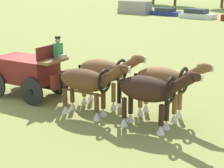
{
  "coord_description": "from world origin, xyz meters",
  "views": [
    {
      "loc": [
        11.82,
        -11.03,
        5.11
      ],
      "look_at": [
        4.41,
        0.22,
        1.2
      ],
      "focal_mm": 58.79,
      "sensor_mm": 36.0,
      "label": 1
    }
  ],
  "objects_px": {
    "draft_horse_lead_off": "(150,91)",
    "show_wagon": "(29,71)",
    "parked_vehicle_c": "(197,14)",
    "draft_horse_rear_off": "(87,82)",
    "parked_vehicle_a": "(135,8)",
    "parked_vehicle_b": "(166,12)",
    "draft_horse_rear_near": "(105,72)",
    "draft_horse_lead_near": "(164,82)"
  },
  "relations": [
    {
      "from": "parked_vehicle_a",
      "to": "parked_vehicle_c",
      "type": "distance_m",
      "value": 10.11
    },
    {
      "from": "draft_horse_rear_off",
      "to": "draft_horse_lead_near",
      "type": "distance_m",
      "value": 2.89
    },
    {
      "from": "show_wagon",
      "to": "parked_vehicle_b",
      "type": "bearing_deg",
      "value": 106.32
    },
    {
      "from": "draft_horse_rear_near",
      "to": "draft_horse_rear_off",
      "type": "height_order",
      "value": "draft_horse_rear_near"
    },
    {
      "from": "draft_horse_lead_off",
      "to": "draft_horse_rear_near",
      "type": "bearing_deg",
      "value": 156.69
    },
    {
      "from": "draft_horse_rear_off",
      "to": "parked_vehicle_b",
      "type": "xyz_separation_m",
      "value": [
        -14.39,
        37.43,
        -0.88
      ]
    },
    {
      "from": "draft_horse_lead_off",
      "to": "parked_vehicle_c",
      "type": "bearing_deg",
      "value": 108.3
    },
    {
      "from": "draft_horse_lead_off",
      "to": "parked_vehicle_a",
      "type": "bearing_deg",
      "value": 120.65
    },
    {
      "from": "parked_vehicle_b",
      "to": "draft_horse_lead_near",
      "type": "bearing_deg",
      "value": -64.85
    },
    {
      "from": "show_wagon",
      "to": "draft_horse_rear_near",
      "type": "bearing_deg",
      "value": 13.58
    },
    {
      "from": "draft_horse_lead_near",
      "to": "draft_horse_lead_off",
      "type": "relative_size",
      "value": 0.99
    },
    {
      "from": "draft_horse_rear_near",
      "to": "draft_horse_lead_off",
      "type": "bearing_deg",
      "value": -23.31
    },
    {
      "from": "show_wagon",
      "to": "parked_vehicle_b",
      "type": "distance_m",
      "value": 38.53
    },
    {
      "from": "draft_horse_rear_near",
      "to": "draft_horse_lead_off",
      "type": "height_order",
      "value": "draft_horse_rear_near"
    },
    {
      "from": "parked_vehicle_c",
      "to": "draft_horse_rear_off",
      "type": "bearing_deg",
      "value": -75.55
    },
    {
      "from": "draft_horse_rear_off",
      "to": "parked_vehicle_a",
      "type": "relative_size",
      "value": 0.6
    },
    {
      "from": "show_wagon",
      "to": "draft_horse_rear_off",
      "type": "bearing_deg",
      "value": -7.29
    },
    {
      "from": "draft_horse_lead_off",
      "to": "parked_vehicle_b",
      "type": "distance_m",
      "value": 40.98
    },
    {
      "from": "parked_vehicle_a",
      "to": "draft_horse_rear_off",
      "type": "bearing_deg",
      "value": -62.5
    },
    {
      "from": "draft_horse_rear_off",
      "to": "parked_vehicle_a",
      "type": "bearing_deg",
      "value": 117.5
    },
    {
      "from": "draft_horse_lead_near",
      "to": "parked_vehicle_b",
      "type": "bearing_deg",
      "value": 115.15
    },
    {
      "from": "draft_horse_lead_off",
      "to": "show_wagon",
      "type": "bearing_deg",
      "value": 177.11
    },
    {
      "from": "parked_vehicle_a",
      "to": "parked_vehicle_c",
      "type": "bearing_deg",
      "value": -6.13
    },
    {
      "from": "draft_horse_rear_off",
      "to": "parked_vehicle_b",
      "type": "distance_m",
      "value": 40.11
    },
    {
      "from": "draft_horse_rear_near",
      "to": "parked_vehicle_a",
      "type": "distance_m",
      "value": 40.7
    },
    {
      "from": "show_wagon",
      "to": "draft_horse_rear_off",
      "type": "height_order",
      "value": "show_wagon"
    },
    {
      "from": "parked_vehicle_a",
      "to": "parked_vehicle_b",
      "type": "distance_m",
      "value": 4.97
    },
    {
      "from": "draft_horse_lead_near",
      "to": "parked_vehicle_c",
      "type": "height_order",
      "value": "draft_horse_lead_near"
    },
    {
      "from": "draft_horse_lead_near",
      "to": "parked_vehicle_b",
      "type": "relative_size",
      "value": 0.71
    },
    {
      "from": "show_wagon",
      "to": "draft_horse_rear_near",
      "type": "xyz_separation_m",
      "value": [
        3.48,
        0.84,
        0.24
      ]
    },
    {
      "from": "draft_horse_lead_near",
      "to": "draft_horse_lead_off",
      "type": "bearing_deg",
      "value": -86.33
    },
    {
      "from": "draft_horse_rear_near",
      "to": "draft_horse_rear_off",
      "type": "bearing_deg",
      "value": -86.27
    },
    {
      "from": "parked_vehicle_c",
      "to": "parked_vehicle_b",
      "type": "bearing_deg",
      "value": 165.1
    },
    {
      "from": "show_wagon",
      "to": "draft_horse_lead_off",
      "type": "distance_m",
      "value": 6.17
    },
    {
      "from": "parked_vehicle_b",
      "to": "draft_horse_lead_off",
      "type": "bearing_deg",
      "value": -65.51
    },
    {
      "from": "show_wagon",
      "to": "draft_horse_lead_off",
      "type": "xyz_separation_m",
      "value": [
        6.15,
        -0.31,
        0.19
      ]
    },
    {
      "from": "show_wagon",
      "to": "parked_vehicle_a",
      "type": "height_order",
      "value": "show_wagon"
    },
    {
      "from": "show_wagon",
      "to": "parked_vehicle_c",
      "type": "xyz_separation_m",
      "value": [
        -5.73,
        35.62,
        -0.66
      ]
    },
    {
      "from": "show_wagon",
      "to": "draft_horse_lead_near",
      "type": "height_order",
      "value": "show_wagon"
    },
    {
      "from": "draft_horse_lead_near",
      "to": "parked_vehicle_a",
      "type": "distance_m",
      "value": 41.86
    },
    {
      "from": "show_wagon",
      "to": "parked_vehicle_c",
      "type": "distance_m",
      "value": 36.08
    },
    {
      "from": "draft_horse_rear_off",
      "to": "parked_vehicle_c",
      "type": "bearing_deg",
      "value": 104.45
    }
  ]
}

